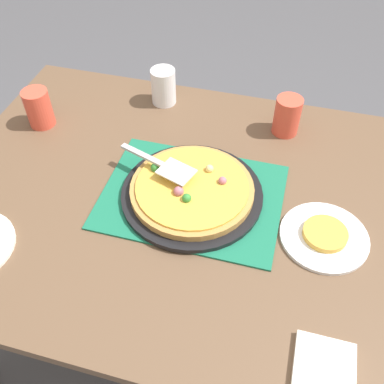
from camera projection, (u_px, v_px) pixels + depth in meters
name	position (u px, v px, depth m)	size (l,w,h in m)	color
ground_plane	(192.00, 323.00, 1.74)	(8.00, 8.00, 0.00)	#4C4C51
dining_table	(192.00, 222.00, 1.26)	(1.40, 1.00, 0.75)	brown
placemat	(192.00, 196.00, 1.18)	(0.48, 0.36, 0.01)	#196B4C
pizza_pan	(192.00, 194.00, 1.17)	(0.38, 0.38, 0.01)	black
pizza	(192.00, 188.00, 1.16)	(0.33, 0.33, 0.05)	#B78442
plate_far_right	(324.00, 237.00, 1.09)	(0.22, 0.22, 0.01)	white
served_slice_right	(325.00, 234.00, 1.08)	(0.11, 0.11, 0.02)	gold
cup_near	(287.00, 116.00, 1.33)	(0.08, 0.08, 0.12)	#E04C38
cup_far	(164.00, 86.00, 1.43)	(0.08, 0.08, 0.12)	white
cup_corner	(39.00, 108.00, 1.35)	(0.08, 0.08, 0.12)	#E04C38
pizza_server	(162.00, 164.00, 1.17)	(0.23, 0.12, 0.01)	silver
napkin_stack	(324.00, 367.00, 0.87)	(0.12, 0.12, 0.02)	white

